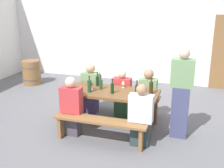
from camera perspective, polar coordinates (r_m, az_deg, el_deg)
ground_plane at (r=5.68m, az=-0.00°, el=-8.71°), size 24.00×24.00×0.00m
back_wall at (r=8.52m, az=7.25°, el=11.11°), size 14.00×0.20×3.20m
tasting_table at (r=5.42m, az=-0.00°, el=-2.35°), size 1.82×0.83×0.75m
bench_near at (r=4.92m, az=-2.56°, el=-8.50°), size 1.72×0.30×0.45m
bench_far at (r=6.17m, az=2.02°, el=-3.04°), size 1.72×0.30×0.45m
wine_bottle_0 at (r=5.24m, az=0.05°, el=-0.83°), size 0.07×0.07×0.29m
wine_bottle_1 at (r=5.49m, az=-2.34°, el=-0.00°), size 0.07×0.07×0.30m
wine_bottle_2 at (r=5.04m, az=5.20°, el=-1.41°), size 0.07×0.07×0.33m
wine_bottle_3 at (r=5.71m, az=-3.09°, el=0.69°), size 0.07×0.07×0.30m
wine_bottle_4 at (r=5.26m, az=8.19°, el=-0.74°), size 0.07×0.07×0.33m
wine_bottle_5 at (r=5.32m, az=-4.74°, el=-0.39°), size 0.08×0.08×0.33m
wine_glass_0 at (r=5.48m, az=-4.37°, el=0.13°), size 0.07×0.07×0.18m
wine_glass_1 at (r=5.39m, az=6.72°, el=-0.34°), size 0.07×0.07×0.17m
wine_glass_2 at (r=5.27m, az=-7.35°, el=-0.81°), size 0.08×0.08×0.16m
wine_glass_3 at (r=5.78m, az=-4.71°, el=0.86°), size 0.07×0.07×0.17m
wine_glass_4 at (r=5.57m, az=2.36°, el=0.30°), size 0.07×0.07×0.16m
seated_guest_near_0 at (r=5.20m, az=-8.46°, el=-4.93°), size 0.40×0.24×1.14m
seated_guest_near_1 at (r=4.80m, az=6.03°, el=-6.92°), size 0.42×0.24×1.13m
seated_guest_far_0 at (r=6.18m, az=-4.45°, el=-1.13°), size 0.40×0.24×1.14m
seated_guest_far_1 at (r=5.97m, az=2.08°, el=-2.27°), size 0.40×0.24×1.05m
seated_guest_far_2 at (r=5.84m, az=7.53°, el=-2.44°), size 0.37×0.24×1.12m
standing_host at (r=5.12m, az=14.25°, el=-2.29°), size 0.41×0.24×1.69m
wine_barrel at (r=8.68m, az=-16.48°, el=2.36°), size 0.57×0.57×0.73m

